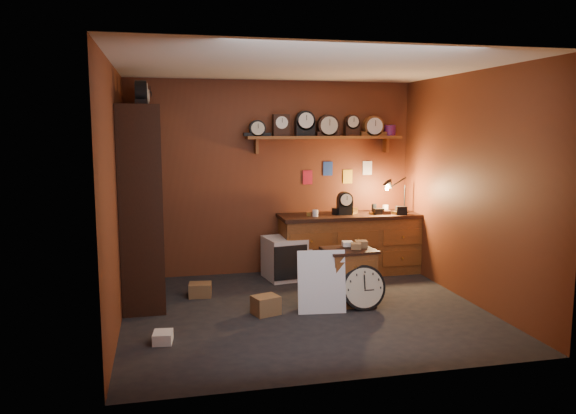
# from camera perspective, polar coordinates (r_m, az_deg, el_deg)

# --- Properties ---
(floor) EXTENTS (4.00, 4.00, 0.00)m
(floor) POSITION_cam_1_polar(r_m,az_deg,el_deg) (6.46, 1.70, -10.47)
(floor) COLOR black
(floor) RESTS_ON ground
(room_shell) EXTENTS (4.02, 3.62, 2.71)m
(room_shell) POSITION_cam_1_polar(r_m,az_deg,el_deg) (6.25, 1.92, 5.02)
(room_shell) COLOR brown
(room_shell) RESTS_ON ground
(shelving_unit) EXTENTS (0.47, 1.60, 2.58)m
(shelving_unit) POSITION_cam_1_polar(r_m,az_deg,el_deg) (6.96, -14.78, 1.20)
(shelving_unit) COLOR black
(shelving_unit) RESTS_ON ground
(workbench) EXTENTS (2.03, 0.66, 1.36)m
(workbench) POSITION_cam_1_polar(r_m,az_deg,el_deg) (8.00, 6.38, -3.38)
(workbench) COLOR brown
(workbench) RESTS_ON ground
(low_cabinet) EXTENTS (0.62, 0.53, 0.74)m
(low_cabinet) POSITION_cam_1_polar(r_m,az_deg,el_deg) (6.65, 6.20, -6.72)
(low_cabinet) COLOR brown
(low_cabinet) RESTS_ON ground
(big_round_clock) EXTENTS (0.51, 0.17, 0.52)m
(big_round_clock) POSITION_cam_1_polar(r_m,az_deg,el_deg) (6.48, 7.66, -8.13)
(big_round_clock) COLOR black
(big_round_clock) RESTS_ON ground
(white_panel) EXTENTS (0.55, 0.21, 0.71)m
(white_panel) POSITION_cam_1_polar(r_m,az_deg,el_deg) (6.42, 3.41, -10.59)
(white_panel) COLOR silver
(white_panel) RESTS_ON ground
(mini_fridge) EXTENTS (0.63, 0.65, 0.57)m
(mini_fridge) POSITION_cam_1_polar(r_m,az_deg,el_deg) (7.71, -0.19, -5.20)
(mini_fridge) COLOR silver
(mini_fridge) RESTS_ON ground
(floor_box_a) EXTENTS (0.30, 0.26, 0.17)m
(floor_box_a) POSITION_cam_1_polar(r_m,az_deg,el_deg) (7.03, -8.91, -8.31)
(floor_box_a) COLOR brown
(floor_box_a) RESTS_ON ground
(floor_box_b) EXTENTS (0.20, 0.24, 0.11)m
(floor_box_b) POSITION_cam_1_polar(r_m,az_deg,el_deg) (5.66, -12.60, -12.80)
(floor_box_b) COLOR white
(floor_box_b) RESTS_ON ground
(floor_box_c) EXTENTS (0.33, 0.30, 0.21)m
(floor_box_c) POSITION_cam_1_polar(r_m,az_deg,el_deg) (6.31, -2.28, -9.92)
(floor_box_c) COLOR brown
(floor_box_c) RESTS_ON ground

